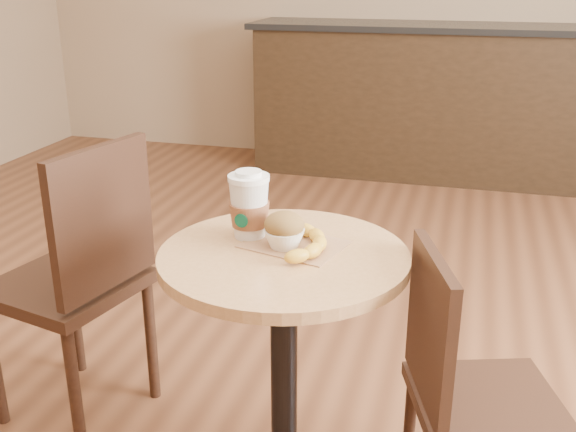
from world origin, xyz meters
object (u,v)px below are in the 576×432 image
object	(u,v)px
chair_right	(466,391)
coffee_cup	(249,208)
muffin	(284,230)
chair_left	(80,275)
banana	(299,241)
cafe_table	(284,341)

from	to	relation	value
chair_right	coffee_cup	size ratio (longest dim) A/B	4.52
chair_right	muffin	size ratio (longest dim) A/B	7.80
chair_left	banana	size ratio (longest dim) A/B	3.83
cafe_table	chair_left	bearing A→B (deg)	165.16
chair_left	chair_right	xyz separation A→B (m)	(1.17, -0.19, -0.07)
chair_right	banana	xyz separation A→B (m)	(-0.43, 0.03, 0.33)
chair_right	chair_left	bearing A→B (deg)	62.49
cafe_table	banana	xyz separation A→B (m)	(0.03, 0.03, 0.27)
chair_left	coffee_cup	bearing A→B (deg)	92.31
chair_right	banana	size ratio (longest dim) A/B	3.27
chair_right	coffee_cup	bearing A→B (deg)	63.94
muffin	cafe_table	bearing A→B (deg)	-77.40
cafe_table	coffee_cup	world-z (taller)	coffee_cup
chair_right	muffin	xyz separation A→B (m)	(-0.47, 0.03, 0.36)
chair_left	chair_right	world-z (taller)	chair_left
chair_left	muffin	size ratio (longest dim) A/B	9.13
muffin	chair_left	bearing A→B (deg)	167.05
cafe_table	banana	distance (m)	0.27
coffee_cup	chair_left	bearing A→B (deg)	174.15
coffee_cup	banana	world-z (taller)	coffee_cup
muffin	banana	xyz separation A→B (m)	(0.04, 0.00, -0.03)
cafe_table	muffin	distance (m)	0.30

